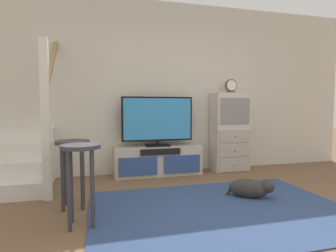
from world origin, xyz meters
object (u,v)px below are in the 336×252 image
at_px(bar_stool_near, 81,166).
at_px(bar_stool_far, 73,158).
at_px(desk_clock, 231,86).
at_px(dog, 251,188).
at_px(media_console, 158,161).
at_px(television, 158,120).
at_px(side_cabinet, 230,132).

relative_size(bar_stool_near, bar_stool_far, 1.03).
xyz_separation_m(desk_clock, dog, (-0.42, -1.32, -1.27)).
xyz_separation_m(bar_stool_near, bar_stool_far, (-0.11, 0.48, -0.01)).
bearing_deg(media_console, television, 90.00).
height_order(television, bar_stool_near, television).
bearing_deg(media_console, dog, -59.04).
height_order(side_cabinet, desk_clock, desk_clock).
relative_size(media_console, side_cabinet, 1.04).
xyz_separation_m(media_console, dog, (0.80, -1.33, -0.10)).
height_order(side_cabinet, dog, side_cabinet).
distance_m(media_console, side_cabinet, 1.28).
bearing_deg(television, bar_stool_near, -122.64).
xyz_separation_m(desk_clock, bar_stool_far, (-2.36, -1.12, -0.86)).
bearing_deg(dog, side_cabinet, 72.72).
distance_m(side_cabinet, dog, 1.49).
xyz_separation_m(television, bar_stool_near, (-1.04, -1.63, -0.31)).
xyz_separation_m(bar_stool_far, dog, (1.95, -0.20, -0.41)).
distance_m(desk_clock, bar_stool_far, 2.75).
height_order(television, desk_clock, desk_clock).
bearing_deg(desk_clock, media_console, 179.78).
xyz_separation_m(media_console, television, (-0.00, 0.02, 0.62)).
bearing_deg(bar_stool_far, side_cabinet, 25.68).
bearing_deg(side_cabinet, bar_stool_near, -144.41).
bearing_deg(television, side_cabinet, -0.65).
relative_size(side_cabinet, bar_stool_near, 1.77).
bearing_deg(bar_stool_near, side_cabinet, 35.59).
bearing_deg(dog, bar_stool_far, 174.05).
height_order(desk_clock, bar_stool_far, desk_clock).
bearing_deg(bar_stool_near, bar_stool_far, 102.58).
xyz_separation_m(media_console, desk_clock, (1.21, -0.00, 1.16)).
distance_m(television, dog, 1.73).
xyz_separation_m(television, desk_clock, (1.21, -0.03, 0.54)).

